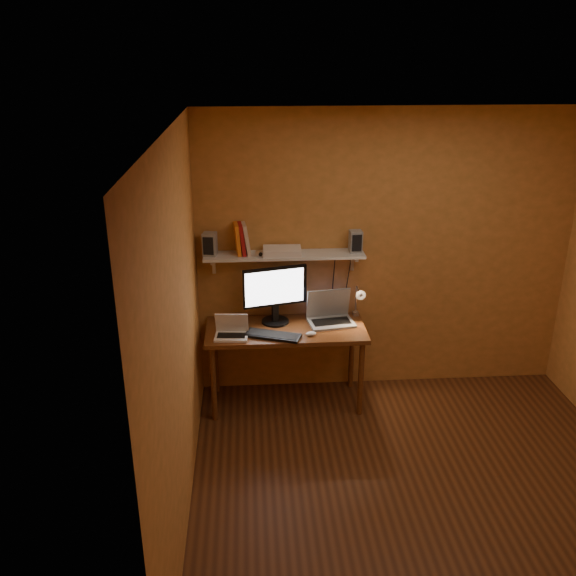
{
  "coord_description": "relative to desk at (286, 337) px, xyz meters",
  "views": [
    {
      "loc": [
        -1.24,
        -3.55,
        3.04
      ],
      "look_at": [
        -0.91,
        1.18,
        1.17
      ],
      "focal_mm": 38.0,
      "sensor_mm": 36.0,
      "label": 1
    }
  ],
  "objects": [
    {
      "name": "desk_lamp",
      "position": [
        0.66,
        0.13,
        0.29
      ],
      "size": [
        0.09,
        0.23,
        0.38
      ],
      "color": "silver",
      "rests_on": "desk"
    },
    {
      "name": "keyboard",
      "position": [
        -0.12,
        -0.17,
        0.1
      ],
      "size": [
        0.5,
        0.31,
        0.03
      ],
      "primitive_type": "cube",
      "rotation": [
        0.0,
        0.0,
        -0.34
      ],
      "color": "black",
      "rests_on": "desk"
    },
    {
      "name": "mouse",
      "position": [
        0.21,
        -0.16,
        0.1
      ],
      "size": [
        0.1,
        0.08,
        0.03
      ],
      "primitive_type": "ellipsoid",
      "rotation": [
        0.0,
        0.0,
        0.23
      ],
      "color": "white",
      "rests_on": "desk"
    },
    {
      "name": "wall_shelf",
      "position": [
        0.0,
        0.19,
        0.69
      ],
      "size": [
        1.4,
        0.25,
        0.21
      ],
      "color": "silver",
      "rests_on": "room"
    },
    {
      "name": "speaker_left",
      "position": [
        -0.64,
        0.2,
        0.81
      ],
      "size": [
        0.13,
        0.13,
        0.2
      ],
      "primitive_type": "cube",
      "rotation": [
        0.0,
        0.0,
        -0.19
      ],
      "color": "gray",
      "rests_on": "wall_shelf"
    },
    {
      "name": "router",
      "position": [
        -0.02,
        0.18,
        0.74
      ],
      "size": [
        0.34,
        0.23,
        0.05
      ],
      "primitive_type": "cube",
      "rotation": [
        0.0,
        0.0,
        -0.03
      ],
      "color": "white",
      "rests_on": "wall_shelf"
    },
    {
      "name": "speaker_right",
      "position": [
        0.63,
        0.2,
        0.81
      ],
      "size": [
        0.11,
        0.11,
        0.19
      ],
      "primitive_type": "cube",
      "rotation": [
        0.0,
        0.0,
        0.04
      ],
      "color": "gray",
      "rests_on": "wall_shelf"
    },
    {
      "name": "monitor",
      "position": [
        -0.09,
        0.13,
        0.38
      ],
      "size": [
        0.57,
        0.29,
        0.52
      ],
      "rotation": [
        0.0,
        0.0,
        0.24
      ],
      "color": "black",
      "rests_on": "desk"
    },
    {
      "name": "desk",
      "position": [
        0.0,
        0.0,
        0.0
      ],
      "size": [
        1.4,
        0.6,
        0.75
      ],
      "color": "brown",
      "rests_on": "ground"
    },
    {
      "name": "room",
      "position": [
        0.93,
        -1.28,
        0.64
      ],
      "size": [
        3.44,
        3.24,
        2.64
      ],
      "color": "#592F17",
      "rests_on": "ground"
    },
    {
      "name": "laptop",
      "position": [
        0.4,
        0.12,
        0.16
      ],
      "size": [
        0.43,
        0.34,
        0.29
      ],
      "rotation": [
        0.0,
        0.0,
        0.15
      ],
      "color": "gray",
      "rests_on": "desk"
    },
    {
      "name": "shelf_camera",
      "position": [
        -0.2,
        0.12,
        0.74
      ],
      "size": [
        0.09,
        0.05,
        0.05
      ],
      "color": "silver",
      "rests_on": "wall_shelf"
    },
    {
      "name": "netbook",
      "position": [
        -0.47,
        -0.13,
        0.14
      ],
      "size": [
        0.29,
        0.22,
        0.21
      ],
      "rotation": [
        0.0,
        0.0,
        -0.09
      ],
      "color": "white",
      "rests_on": "desk"
    },
    {
      "name": "books",
      "position": [
        -0.36,
        0.21,
        0.85
      ],
      "size": [
        0.15,
        0.19,
        0.27
      ],
      "color": "orange",
      "rests_on": "wall_shelf"
    }
  ]
}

